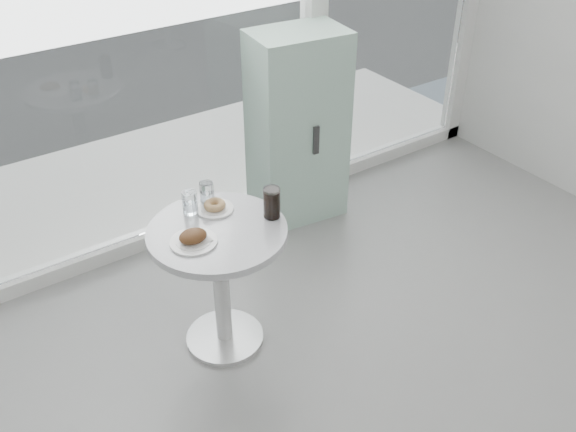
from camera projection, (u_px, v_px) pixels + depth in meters
main_table at (219, 264)px, 3.37m from camera, size 0.72×0.72×0.77m
patio_deck at (162, 173)px, 5.20m from camera, size 5.60×1.60×0.05m
mint_cabinet at (297, 128)px, 4.41m from camera, size 0.67×0.49×1.35m
plate_fritter at (194, 238)px, 3.14m from camera, size 0.24×0.24×0.07m
plate_donut at (215, 207)px, 3.38m from camera, size 0.20×0.20×0.05m
water_tumbler_a at (190, 204)px, 3.34m from camera, size 0.08×0.08×0.13m
water_tumbler_b at (207, 194)px, 3.42m from camera, size 0.08×0.08×0.12m
cola_glass at (272, 203)px, 3.30m from camera, size 0.09×0.09×0.17m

